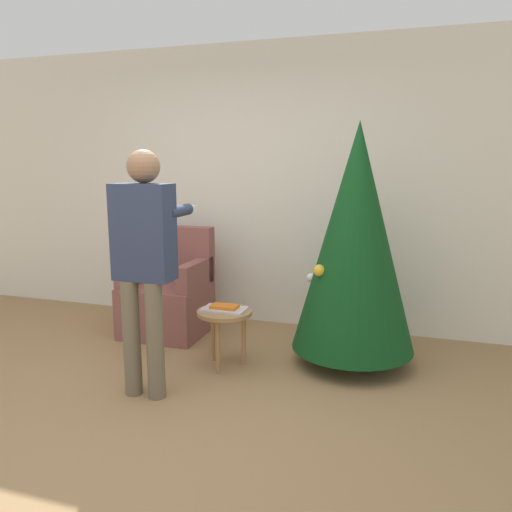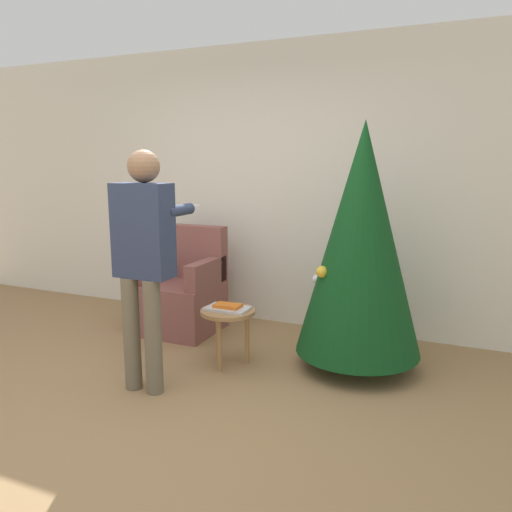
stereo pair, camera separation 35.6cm
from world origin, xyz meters
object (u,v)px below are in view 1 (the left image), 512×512
at_px(person_standing, 144,252).
at_px(side_stool, 225,319).
at_px(christmas_tree, 356,238).
at_px(armchair, 168,295).

xyz_separation_m(person_standing, side_stool, (0.34, 0.58, -0.61)).
bearing_deg(christmas_tree, armchair, 172.46).
height_order(christmas_tree, person_standing, christmas_tree).
xyz_separation_m(christmas_tree, armchair, (-1.74, 0.23, -0.66)).
bearing_deg(side_stool, armchair, 143.45).
distance_m(christmas_tree, armchair, 1.88).
relative_size(christmas_tree, person_standing, 1.13).
bearing_deg(armchair, side_stool, -36.55).
relative_size(armchair, side_stool, 2.17).
height_order(person_standing, side_stool, person_standing).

